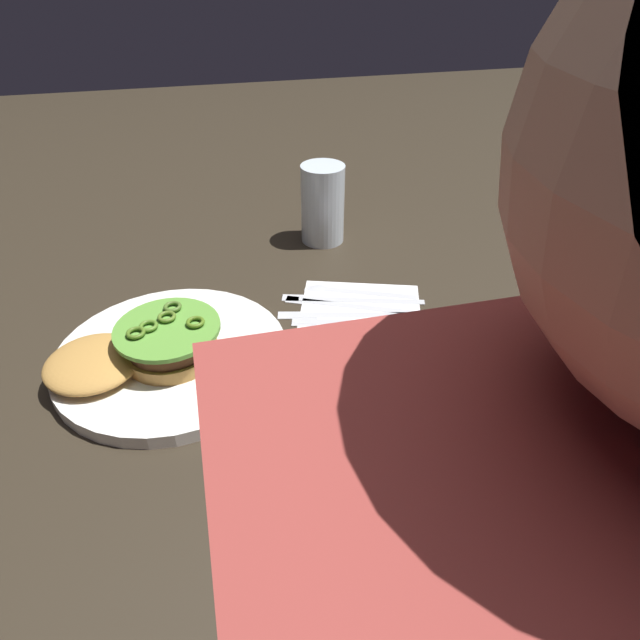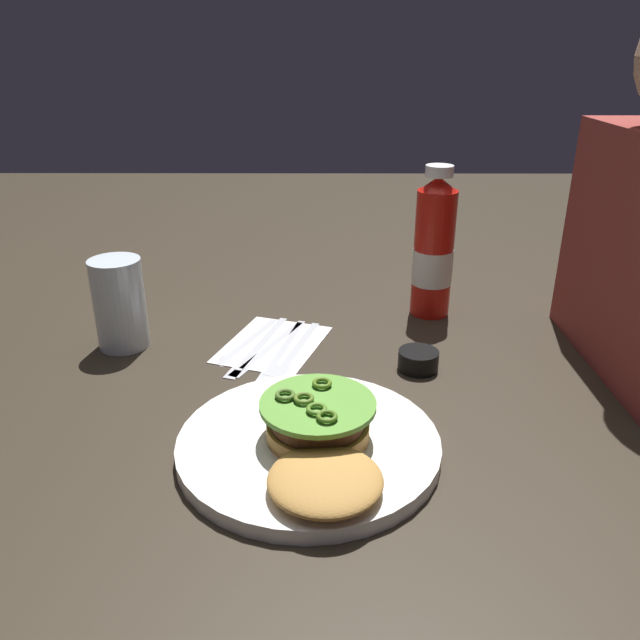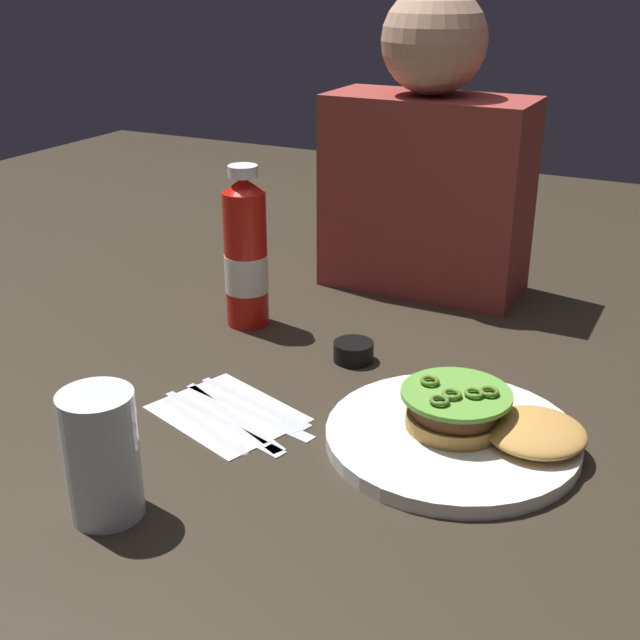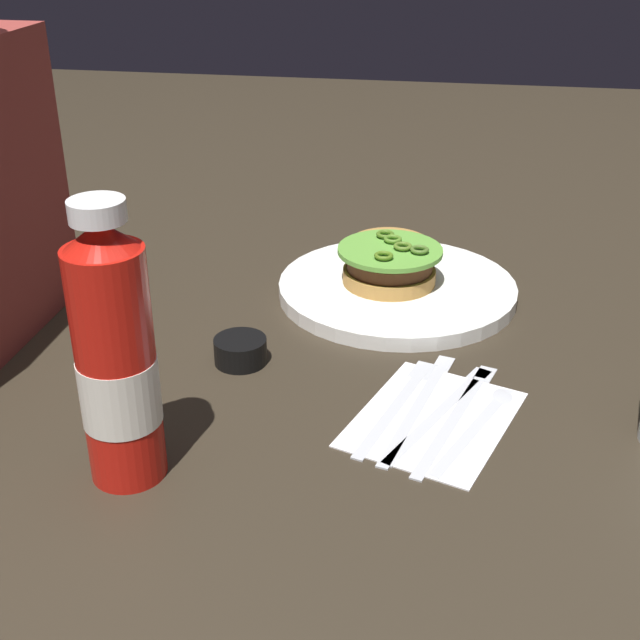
{
  "view_description": "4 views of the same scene",
  "coord_description": "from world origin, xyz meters",
  "px_view_note": "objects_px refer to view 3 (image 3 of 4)",
  "views": [
    {
      "loc": [
        0.1,
        0.65,
        0.46
      ],
      "look_at": [
        -0.04,
        0.09,
        0.05
      ],
      "focal_mm": 30.42,
      "sensor_mm": 36.0,
      "label": 1
    },
    {
      "loc": [
        0.75,
        0.09,
        0.43
      ],
      "look_at": [
        -0.06,
        0.09,
        0.07
      ],
      "focal_mm": 35.32,
      "sensor_mm": 36.0,
      "label": 2
    },
    {
      "loc": [
        0.4,
        -0.74,
        0.52
      ],
      "look_at": [
        -0.06,
        0.16,
        0.09
      ],
      "focal_mm": 46.65,
      "sensor_mm": 36.0,
      "label": 3
    },
    {
      "loc": [
        -0.8,
        0.01,
        0.45
      ],
      "look_at": [
        -0.1,
        0.13,
        0.09
      ],
      "focal_mm": 47.13,
      "sensor_mm": 36.0,
      "label": 4
    }
  ],
  "objects_px": {
    "ketchup_bottle": "(246,256)",
    "butter_knife": "(255,412)",
    "condiment_cup": "(353,351)",
    "spoon_utensil": "(213,431)",
    "diner_person": "(428,163)",
    "fork_utensil": "(262,405)",
    "steak_knife": "(228,424)",
    "water_glass": "(102,455)",
    "napkin": "(227,413)",
    "table_knife": "(238,419)",
    "dinner_plate": "(452,437)",
    "burger_sandwich": "(484,417)"
  },
  "relations": [
    {
      "from": "water_glass",
      "to": "diner_person",
      "type": "relative_size",
      "value": 0.28
    },
    {
      "from": "steak_knife",
      "to": "table_knife",
      "type": "distance_m",
      "value": 0.02
    },
    {
      "from": "burger_sandwich",
      "to": "butter_knife",
      "type": "relative_size",
      "value": 1.01
    },
    {
      "from": "dinner_plate",
      "to": "table_knife",
      "type": "relative_size",
      "value": 1.56
    },
    {
      "from": "napkin",
      "to": "spoon_utensil",
      "type": "bearing_deg",
      "value": -75.7
    },
    {
      "from": "dinner_plate",
      "to": "table_knife",
      "type": "distance_m",
      "value": 0.26
    },
    {
      "from": "dinner_plate",
      "to": "ketchup_bottle",
      "type": "distance_m",
      "value": 0.46
    },
    {
      "from": "diner_person",
      "to": "steak_knife",
      "type": "bearing_deg",
      "value": -93.96
    },
    {
      "from": "napkin",
      "to": "spoon_utensil",
      "type": "xyz_separation_m",
      "value": [
        0.01,
        -0.05,
        0.0
      ]
    },
    {
      "from": "napkin",
      "to": "table_knife",
      "type": "distance_m",
      "value": 0.03
    },
    {
      "from": "butter_knife",
      "to": "fork_utensil",
      "type": "height_order",
      "value": "same"
    },
    {
      "from": "condiment_cup",
      "to": "table_knife",
      "type": "bearing_deg",
      "value": -103.44
    },
    {
      "from": "butter_knife",
      "to": "water_glass",
      "type": "bearing_deg",
      "value": -97.33
    },
    {
      "from": "condiment_cup",
      "to": "fork_utensil",
      "type": "xyz_separation_m",
      "value": [
        -0.05,
        -0.18,
        -0.01
      ]
    },
    {
      "from": "steak_knife",
      "to": "dinner_plate",
      "type": "bearing_deg",
      "value": 18.9
    },
    {
      "from": "condiment_cup",
      "to": "diner_person",
      "type": "xyz_separation_m",
      "value": [
        -0.02,
        0.33,
        0.2
      ]
    },
    {
      "from": "napkin",
      "to": "diner_person",
      "type": "relative_size",
      "value": 0.36
    },
    {
      "from": "diner_person",
      "to": "ketchup_bottle",
      "type": "bearing_deg",
      "value": -123.68
    },
    {
      "from": "burger_sandwich",
      "to": "diner_person",
      "type": "bearing_deg",
      "value": 118.22
    },
    {
      "from": "ketchup_bottle",
      "to": "condiment_cup",
      "type": "distance_m",
      "value": 0.23
    },
    {
      "from": "condiment_cup",
      "to": "burger_sandwich",
      "type": "bearing_deg",
      "value": -30.92
    },
    {
      "from": "water_glass",
      "to": "napkin",
      "type": "distance_m",
      "value": 0.24
    },
    {
      "from": "water_glass",
      "to": "condiment_cup",
      "type": "distance_m",
      "value": 0.45
    },
    {
      "from": "water_glass",
      "to": "fork_utensil",
      "type": "bearing_deg",
      "value": 83.54
    },
    {
      "from": "steak_knife",
      "to": "diner_person",
      "type": "bearing_deg",
      "value": 86.04
    },
    {
      "from": "spoon_utensil",
      "to": "steak_knife",
      "type": "relative_size",
      "value": 0.78
    },
    {
      "from": "water_glass",
      "to": "spoon_utensil",
      "type": "bearing_deg",
      "value": 86.52
    },
    {
      "from": "dinner_plate",
      "to": "water_glass",
      "type": "xyz_separation_m",
      "value": [
        -0.27,
        -0.29,
        0.06
      ]
    },
    {
      "from": "steak_knife",
      "to": "butter_knife",
      "type": "distance_m",
      "value": 0.04
    },
    {
      "from": "table_knife",
      "to": "burger_sandwich",
      "type": "bearing_deg",
      "value": 16.65
    },
    {
      "from": "condiment_cup",
      "to": "butter_knife",
      "type": "distance_m",
      "value": 0.2
    },
    {
      "from": "table_knife",
      "to": "butter_knife",
      "type": "xyz_separation_m",
      "value": [
        0.01,
        0.02,
        -0.0
      ]
    },
    {
      "from": "water_glass",
      "to": "butter_knife",
      "type": "bearing_deg",
      "value": 82.67
    },
    {
      "from": "butter_knife",
      "to": "fork_utensil",
      "type": "bearing_deg",
      "value": 94.02
    },
    {
      "from": "condiment_cup",
      "to": "fork_utensil",
      "type": "bearing_deg",
      "value": -104.28
    },
    {
      "from": "butter_knife",
      "to": "burger_sandwich",
      "type": "bearing_deg",
      "value": 12.51
    },
    {
      "from": "condiment_cup",
      "to": "steak_knife",
      "type": "height_order",
      "value": "condiment_cup"
    },
    {
      "from": "fork_utensil",
      "to": "table_knife",
      "type": "bearing_deg",
      "value": -99.99
    },
    {
      "from": "spoon_utensil",
      "to": "dinner_plate",
      "type": "bearing_deg",
      "value": 22.79
    },
    {
      "from": "condiment_cup",
      "to": "spoon_utensil",
      "type": "height_order",
      "value": "condiment_cup"
    },
    {
      "from": "condiment_cup",
      "to": "napkin",
      "type": "distance_m",
      "value": 0.23
    },
    {
      "from": "dinner_plate",
      "to": "ketchup_bottle",
      "type": "xyz_separation_m",
      "value": [
        -0.4,
        0.2,
        0.1
      ]
    },
    {
      "from": "ketchup_bottle",
      "to": "butter_knife",
      "type": "relative_size",
      "value": 1.17
    },
    {
      "from": "ketchup_bottle",
      "to": "condiment_cup",
      "type": "height_order",
      "value": "ketchup_bottle"
    },
    {
      "from": "ketchup_bottle",
      "to": "diner_person",
      "type": "xyz_separation_m",
      "value": [
        0.19,
        0.28,
        0.11
      ]
    },
    {
      "from": "ketchup_bottle",
      "to": "fork_utensil",
      "type": "height_order",
      "value": "ketchup_bottle"
    },
    {
      "from": "condiment_cup",
      "to": "fork_utensil",
      "type": "relative_size",
      "value": 0.3
    },
    {
      "from": "condiment_cup",
      "to": "butter_knife",
      "type": "bearing_deg",
      "value": -102.5
    },
    {
      "from": "condiment_cup",
      "to": "table_knife",
      "type": "xyz_separation_m",
      "value": [
        -0.05,
        -0.22,
        -0.01
      ]
    },
    {
      "from": "napkin",
      "to": "butter_knife",
      "type": "relative_size",
      "value": 0.82
    }
  ]
}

